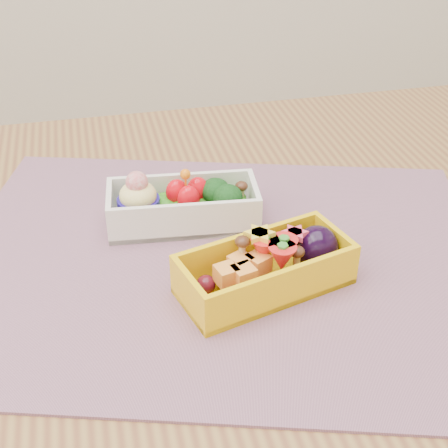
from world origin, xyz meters
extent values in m
cube|color=brown|center=(0.00, 0.00, 0.73)|extent=(1.20, 0.80, 0.04)
cylinder|color=brown|center=(0.54, 0.34, 0.35)|extent=(0.06, 0.06, 0.71)
cube|color=gray|center=(0.03, 0.01, 0.75)|extent=(0.63, 0.55, 0.00)
cube|color=silver|center=(0.01, 0.08, 0.77)|extent=(0.17, 0.09, 0.04)
ellipsoid|color=#50B725|center=(0.01, 0.08, 0.77)|extent=(0.15, 0.07, 0.02)
cylinder|color=#1F128A|center=(-0.04, 0.09, 0.77)|extent=(0.05, 0.05, 0.03)
sphere|color=red|center=(-0.04, 0.09, 0.81)|extent=(0.02, 0.02, 0.02)
ellipsoid|color=red|center=(0.00, 0.09, 0.79)|extent=(0.02, 0.02, 0.03)
ellipsoid|color=red|center=(0.01, 0.08, 0.79)|extent=(0.02, 0.02, 0.03)
ellipsoid|color=red|center=(0.03, 0.09, 0.79)|extent=(0.02, 0.02, 0.03)
sphere|color=orange|center=(0.01, 0.08, 0.81)|extent=(0.01, 0.01, 0.01)
ellipsoid|color=black|center=(0.05, 0.09, 0.79)|extent=(0.03, 0.03, 0.03)
ellipsoid|color=black|center=(0.06, 0.07, 0.79)|extent=(0.03, 0.03, 0.03)
ellipsoid|color=#3F2111|center=(0.07, 0.08, 0.79)|extent=(0.01, 0.01, 0.01)
cube|color=#E9B90B|center=(0.06, -0.05, 0.77)|extent=(0.17, 0.11, 0.04)
ellipsoid|color=#4F0E1B|center=(0.03, -0.06, 0.77)|extent=(0.09, 0.06, 0.02)
cube|color=orange|center=(0.04, -0.05, 0.78)|extent=(0.05, 0.04, 0.02)
cone|color=red|center=(0.07, -0.04, 0.79)|extent=(0.03, 0.03, 0.03)
cone|color=red|center=(0.08, -0.04, 0.79)|extent=(0.03, 0.03, 0.03)
cone|color=red|center=(0.08, -0.05, 0.79)|extent=(0.03, 0.03, 0.03)
cylinder|color=yellow|center=(0.06, -0.03, 0.80)|extent=(0.03, 0.03, 0.01)
cylinder|color=#E53F5B|center=(0.10, -0.03, 0.80)|extent=(0.03, 0.03, 0.01)
ellipsoid|color=#3F2111|center=(0.05, -0.03, 0.79)|extent=(0.01, 0.01, 0.01)
ellipsoid|color=#3F2111|center=(0.09, -0.05, 0.79)|extent=(0.01, 0.01, 0.01)
ellipsoid|color=black|center=(0.12, -0.03, 0.78)|extent=(0.04, 0.04, 0.05)
camera|label=1|loc=(-0.08, -0.50, 1.14)|focal=51.26mm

